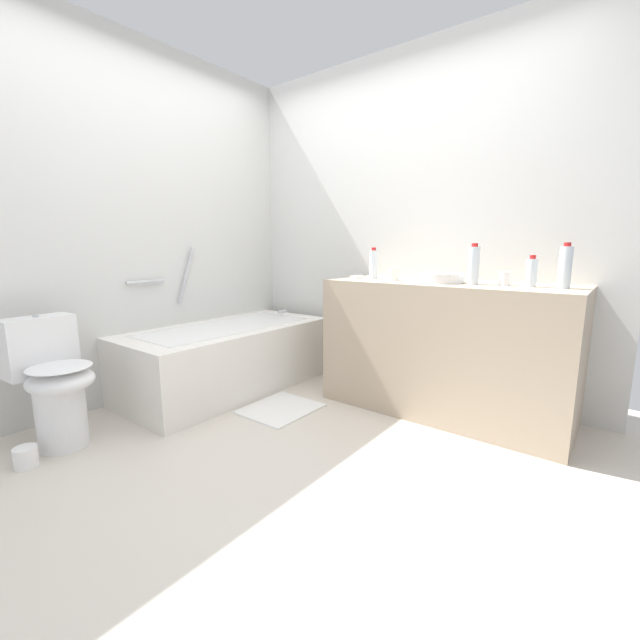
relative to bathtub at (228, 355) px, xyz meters
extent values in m
plane|color=beige|center=(-0.51, -0.99, -0.27)|extent=(3.85, 3.85, 0.00)
cube|color=silver|center=(-0.51, 0.44, 1.02)|extent=(3.25, 0.10, 2.58)
cube|color=silver|center=(0.97, -0.99, 1.02)|extent=(0.10, 3.15, 2.58)
cube|color=white|center=(0.00, 0.00, -0.02)|extent=(1.63, 0.78, 0.50)
cube|color=white|center=(0.00, 0.00, 0.19)|extent=(1.34, 0.56, 0.09)
cylinder|color=#B6B6BB|center=(0.64, 0.00, 0.27)|extent=(0.09, 0.03, 0.03)
cylinder|color=#B6B6BB|center=(-0.10, 0.36, 0.63)|extent=(0.18, 0.03, 0.45)
cylinder|color=#B6B6BB|center=(-0.45, 0.36, 0.59)|extent=(0.29, 0.03, 0.03)
cylinder|color=white|center=(-1.22, -0.03, -0.07)|extent=(0.25, 0.25, 0.40)
ellipsoid|color=white|center=(-1.22, -0.07, 0.13)|extent=(0.35, 0.36, 0.13)
ellipsoid|color=white|center=(-1.22, -0.07, 0.20)|extent=(0.34, 0.35, 0.02)
cube|color=white|center=(-1.23, 0.15, 0.29)|extent=(0.37, 0.19, 0.33)
cylinder|color=#AEAEB3|center=(-1.23, 0.15, 0.46)|extent=(0.03, 0.03, 0.01)
cube|color=tan|center=(0.60, -1.53, 0.17)|extent=(0.63, 1.59, 0.89)
cylinder|color=white|center=(0.56, -1.50, 0.65)|extent=(0.29, 0.29, 0.06)
cylinder|color=#AAAAAF|center=(0.74, -1.50, 0.64)|extent=(0.02, 0.02, 0.05)
cylinder|color=#AAAAAF|center=(0.70, -1.50, 0.67)|extent=(0.08, 0.02, 0.02)
cylinder|color=#AAAAAF|center=(0.74, -1.56, 0.64)|extent=(0.03, 0.03, 0.04)
cylinder|color=#AAAAAF|center=(0.74, -1.44, 0.64)|extent=(0.03, 0.03, 0.04)
cylinder|color=silver|center=(0.60, -2.19, 0.73)|extent=(0.07, 0.07, 0.23)
cylinder|color=red|center=(0.60, -2.19, 0.86)|extent=(0.04, 0.04, 0.02)
cylinder|color=silver|center=(0.59, -0.97, 0.72)|extent=(0.06, 0.06, 0.20)
cylinder|color=red|center=(0.59, -0.97, 0.83)|extent=(0.03, 0.03, 0.02)
cylinder|color=silver|center=(0.59, -2.02, 0.70)|extent=(0.06, 0.06, 0.16)
cylinder|color=red|center=(0.59, -2.02, 0.79)|extent=(0.03, 0.03, 0.02)
cylinder|color=silver|center=(0.55, -1.70, 0.73)|extent=(0.07, 0.07, 0.23)
cylinder|color=red|center=(0.55, -1.70, 0.86)|extent=(0.04, 0.04, 0.02)
cylinder|color=white|center=(0.58, -1.88, 0.66)|extent=(0.07, 0.07, 0.08)
cylinder|color=white|center=(0.52, -1.17, 0.66)|extent=(0.07, 0.07, 0.09)
cube|color=white|center=(0.54, -0.86, 0.63)|extent=(0.09, 0.06, 0.02)
cube|color=white|center=(-0.08, -0.64, -0.27)|extent=(0.50, 0.43, 0.01)
cylinder|color=white|center=(-1.43, -0.12, -0.22)|extent=(0.11, 0.11, 0.11)
camera|label=1|loc=(-2.03, -2.50, 0.85)|focal=22.73mm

